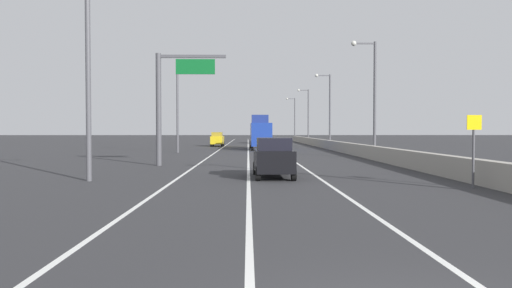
% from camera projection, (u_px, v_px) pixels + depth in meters
% --- Properties ---
extents(ground_plane, '(320.00, 320.00, 0.00)m').
position_uv_depth(ground_plane, '(262.00, 147.00, 69.53)').
color(ground_plane, '#2D2D30').
extents(lane_stripe_left, '(0.16, 130.00, 0.00)m').
position_uv_depth(lane_stripe_left, '(220.00, 149.00, 60.44)').
color(lane_stripe_left, silver).
rests_on(lane_stripe_left, ground_plane).
extents(lane_stripe_center, '(0.16, 130.00, 0.00)m').
position_uv_depth(lane_stripe_center, '(248.00, 149.00, 60.50)').
color(lane_stripe_center, silver).
rests_on(lane_stripe_center, ground_plane).
extents(lane_stripe_right, '(0.16, 130.00, 0.00)m').
position_uv_depth(lane_stripe_right, '(276.00, 149.00, 60.56)').
color(lane_stripe_right, silver).
rests_on(lane_stripe_right, ground_plane).
extents(jersey_barrier_right, '(0.60, 120.00, 1.10)m').
position_uv_depth(jersey_barrier_right, '(356.00, 149.00, 45.66)').
color(jersey_barrier_right, '#9E998E').
rests_on(jersey_barrier_right, ground_plane).
extents(overhead_sign_gantry, '(4.68, 0.36, 7.50)m').
position_uv_depth(overhead_sign_gantry, '(170.00, 95.00, 32.25)').
color(overhead_sign_gantry, '#47474C').
rests_on(overhead_sign_gantry, ground_plane).
extents(speed_advisory_sign, '(0.60, 0.11, 3.00)m').
position_uv_depth(speed_advisory_sign, '(474.00, 145.00, 19.83)').
color(speed_advisory_sign, '#4C4C51').
rests_on(speed_advisory_sign, ground_plane).
extents(lamp_post_right_second, '(2.14, 0.44, 9.85)m').
position_uv_depth(lamp_post_right_second, '(372.00, 91.00, 40.53)').
color(lamp_post_right_second, '#4C4C51').
rests_on(lamp_post_right_second, ground_plane).
extents(lamp_post_right_third, '(2.14, 0.44, 9.85)m').
position_uv_depth(lamp_post_right_third, '(328.00, 105.00, 64.34)').
color(lamp_post_right_third, '#4C4C51').
rests_on(lamp_post_right_third, ground_plane).
extents(lamp_post_right_fourth, '(2.14, 0.44, 9.85)m').
position_uv_depth(lamp_post_right_fourth, '(307.00, 112.00, 88.14)').
color(lamp_post_right_fourth, '#4C4C51').
rests_on(lamp_post_right_fourth, ground_plane).
extents(lamp_post_right_fifth, '(2.14, 0.44, 9.85)m').
position_uv_depth(lamp_post_right_fifth, '(294.00, 116.00, 111.94)').
color(lamp_post_right_fifth, '#4C4C51').
rests_on(lamp_post_right_fifth, ground_plane).
extents(lamp_post_left_near, '(2.14, 0.44, 9.85)m').
position_uv_depth(lamp_post_left_near, '(94.00, 59.00, 22.44)').
color(lamp_post_left_near, '#4C4C51').
rests_on(lamp_post_left_near, ground_plane).
extents(lamp_post_left_mid, '(2.14, 0.44, 9.85)m').
position_uv_depth(lamp_post_left_mid, '(180.00, 99.00, 51.00)').
color(lamp_post_left_mid, '#4C4C51').
rests_on(lamp_post_left_mid, ground_plane).
extents(car_yellow_0, '(1.85, 4.41, 2.07)m').
position_uv_depth(car_yellow_0, '(217.00, 139.00, 71.31)').
color(car_yellow_0, gold).
rests_on(car_yellow_0, ground_plane).
extents(car_black_1, '(1.99, 4.27, 2.00)m').
position_uv_depth(car_black_1, '(273.00, 158.00, 24.23)').
color(car_black_1, black).
rests_on(car_black_1, ground_plane).
extents(car_silver_2, '(1.93, 4.77, 2.08)m').
position_uv_depth(car_silver_2, '(256.00, 137.00, 88.30)').
color(car_silver_2, '#B7B7BC').
rests_on(car_silver_2, ground_plane).
extents(box_truck, '(2.54, 9.66, 4.31)m').
position_uv_depth(box_truck, '(260.00, 133.00, 59.91)').
color(box_truck, navy).
rests_on(box_truck, ground_plane).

